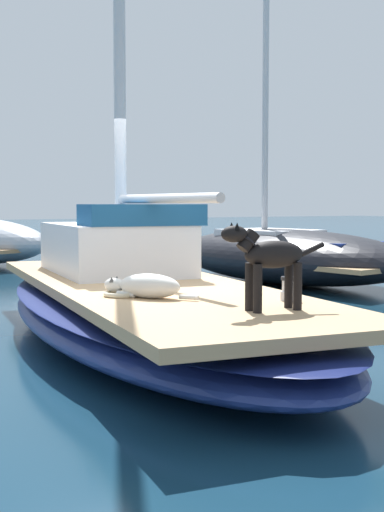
# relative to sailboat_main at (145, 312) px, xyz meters

# --- Properties ---
(ground_plane) EXTENTS (120.00, 120.00, 0.00)m
(ground_plane) POSITION_rel_sailboat_main_xyz_m (0.00, 0.00, -0.34)
(ground_plane) COLOR #143347
(sailboat_main) EXTENTS (3.49, 7.51, 0.66)m
(sailboat_main) POSITION_rel_sailboat_main_xyz_m (0.00, 0.00, 0.00)
(sailboat_main) COLOR navy
(sailboat_main) RESTS_ON ground
(cabin_house) EXTENTS (1.69, 2.39, 0.84)m
(cabin_house) POSITION_rel_sailboat_main_xyz_m (0.17, 1.11, 0.67)
(cabin_house) COLOR silver
(cabin_house) RESTS_ON sailboat_main
(dog_black) EXTENTS (0.94, 0.27, 0.70)m
(dog_black) POSITION_rel_sailboat_main_xyz_m (-0.05, -2.28, 0.75)
(dog_black) COLOR black
(dog_black) RESTS_ON sailboat_main
(dog_white) EXTENTS (0.61, 0.83, 0.22)m
(dog_white) POSITION_rel_sailboat_main_xyz_m (-0.55, -1.11, 0.43)
(dog_white) COLOR silver
(dog_white) RESTS_ON sailboat_main
(deck_winch) EXTENTS (0.16, 0.16, 0.21)m
(deck_winch) POSITION_rel_sailboat_main_xyz_m (0.46, -1.90, 0.42)
(deck_winch) COLOR #B7B7BC
(deck_winch) RESTS_ON sailboat_main
(coiled_rope) EXTENTS (0.32, 0.32, 0.04)m
(coiled_rope) POSITION_rel_sailboat_main_xyz_m (-0.70, -0.91, 0.35)
(coiled_rope) COLOR beige
(coiled_rope) RESTS_ON sailboat_main
(moored_boat_starboard_side) EXTENTS (3.36, 5.94, 6.67)m
(moored_boat_starboard_side) POSITION_rel_sailboat_main_xyz_m (4.85, 3.78, 0.21)
(moored_boat_starboard_side) COLOR black
(moored_boat_starboard_side) RESTS_ON ground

